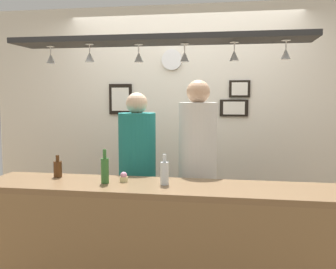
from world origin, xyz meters
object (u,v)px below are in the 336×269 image
Objects in this scene: bottle_soda_clear at (164,172)px; bottle_beer_brown_stubby at (58,168)px; picture_frame_lower_pair at (234,108)px; wall_clock at (172,60)px; cupcake at (124,177)px; picture_frame_caricature at (121,99)px; picture_frame_upper_small at (240,89)px; person_left_teal_shirt at (137,164)px; bottle_beer_green_import at (105,170)px; person_middle_white_patterned_shirt at (198,158)px.

bottle_soda_clear is 1.28× the size of bottle_beer_brown_stubby.
wall_clock is at bearing -179.47° from picture_frame_lower_pair.
cupcake is 1.54m from picture_frame_caricature.
bottle_soda_clear is 1.63m from picture_frame_upper_small.
bottle_soda_clear is at bearing -61.69° from picture_frame_caricature.
bottle_beer_brown_stubby is at bearing -120.31° from wall_clock.
wall_clock reaches higher than picture_frame_lower_pair.
cupcake is at bearing -86.25° from person_left_teal_shirt.
bottle_beer_green_import is 1.73m from wall_clock.
bottle_beer_brown_stubby is at bearing 161.99° from bottle_beer_green_import.
bottle_soda_clear is at bearing -83.16° from wall_clock.
picture_frame_lower_pair is at bearing 55.95° from bottle_beer_green_import.
bottle_beer_brown_stubby is 0.60× the size of picture_frame_lower_pair.
picture_frame_caricature is 1.55× the size of wall_clock.
picture_frame_lower_pair is at bearing 68.22° from person_middle_white_patterned_shirt.
person_middle_white_patterned_shirt is 0.91m from bottle_beer_green_import.
person_left_teal_shirt is 0.71m from bottle_soda_clear.
picture_frame_lower_pair is 0.21m from picture_frame_upper_small.
bottle_soda_clear is (0.45, 0.03, -0.01)m from bottle_beer_green_import.
cupcake is (-0.33, 0.04, -0.06)m from bottle_soda_clear.
person_left_teal_shirt reaches higher than bottle_soda_clear.
picture_frame_lower_pair is (0.96, 1.42, 0.43)m from bottle_beer_green_import.
bottle_beer_brown_stubby is 0.53× the size of picture_frame_caricature.
picture_frame_caricature reaches higher than picture_frame_lower_pair.
person_middle_white_patterned_shirt is at bearing 72.47° from bottle_soda_clear.
wall_clock is (-0.73, -0.01, 0.32)m from picture_frame_upper_small.
picture_frame_lower_pair is at bearing 70.05° from bottle_soda_clear.
bottle_beer_brown_stubby is at bearing 171.90° from cupcake.
picture_frame_upper_small is at bearing 54.42° from bottle_beer_green_import.
person_middle_white_patterned_shirt reaches higher than bottle_beer_green_import.
person_middle_white_patterned_shirt is 1.07m from picture_frame_upper_small.
bottle_beer_green_import is 0.87× the size of picture_frame_lower_pair.
person_left_teal_shirt is 7.51× the size of wall_clock.
picture_frame_upper_small reaches higher than bottle_beer_brown_stubby.
wall_clock is (-0.36, 0.78, 0.95)m from person_middle_white_patterned_shirt.
person_left_teal_shirt is at bearing 93.75° from cupcake.
picture_frame_caricature is (-0.39, 0.78, 0.59)m from person_left_teal_shirt.
picture_frame_upper_small is (1.02, 1.42, 0.63)m from bottle_beer_green_import.
picture_frame_caricature is at bearing 101.78° from bottle_beer_green_import.
cupcake is (0.04, -0.57, 0.00)m from person_left_teal_shirt.
person_middle_white_patterned_shirt is at bearing 0.00° from person_left_teal_shirt.
person_left_teal_shirt is 1.30m from wall_clock.
bottle_beer_green_import reaches higher than bottle_soda_clear.
picture_frame_lower_pair is (0.87, 0.78, 0.50)m from person_left_teal_shirt.
wall_clock is (0.20, 0.78, 1.02)m from person_left_teal_shirt.
person_left_teal_shirt is 1.40m from picture_frame_upper_small.
picture_frame_upper_small is (0.37, 0.78, 0.63)m from person_middle_white_patterned_shirt.
person_middle_white_patterned_shirt is at bearing -115.25° from picture_frame_upper_small.
person_middle_white_patterned_shirt is at bearing 24.00° from bottle_beer_brown_stubby.
cupcake is at bearing 26.75° from bottle_beer_green_import.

